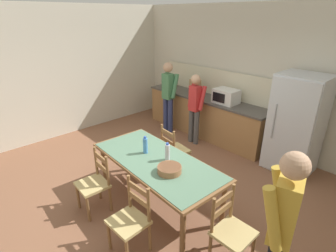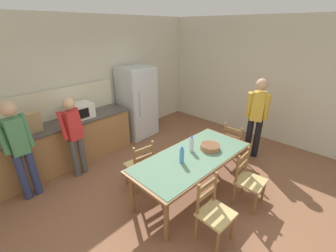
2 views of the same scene
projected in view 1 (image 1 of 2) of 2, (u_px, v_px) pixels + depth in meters
The scene contains 19 objects.
ground_plane at pixel (161, 189), 4.35m from camera, with size 8.32×8.32×0.00m, color brown.
wall_back at pixel (256, 78), 5.44m from camera, with size 6.52×0.12×2.90m, color beige.
wall_left at pixel (66, 72), 5.97m from camera, with size 0.12×5.20×2.90m, color beige.
kitchen_counter at pixel (204, 115), 6.20m from camera, with size 3.17×0.66×0.92m.
counter_splashback at pixel (215, 82), 6.10m from camera, with size 3.13×0.03×0.60m, color beige.
refrigerator at pixel (296, 125), 4.61m from camera, with size 0.80×0.73×1.77m.
microwave at pixel (226, 96), 5.57m from camera, with size 0.50×0.39×0.30m.
paper_bag at pixel (195, 87), 6.14m from camera, with size 0.24×0.16×0.36m, color tan.
dining_table at pixel (157, 164), 3.79m from camera, with size 2.15×1.03×0.75m.
bottle_near_centre at pixel (145, 145), 3.90m from camera, with size 0.07×0.07×0.27m.
bottle_off_centre at pixel (167, 152), 3.71m from camera, with size 0.07×0.07×0.27m.
serving_bowl at pixel (169, 169), 3.44m from camera, with size 0.32×0.32×0.09m.
chair_side_far_left at pixel (174, 150), 4.67m from camera, with size 0.47×0.45×0.91m.
chair_side_near_left at pixel (95, 183), 3.76m from camera, with size 0.44×0.42×0.91m.
chair_head_end at pixel (231, 231), 2.94m from camera, with size 0.40×0.42×0.91m.
chair_side_near_right at pixel (131, 219), 3.10m from camera, with size 0.43×0.42×0.91m.
person_at_sink at pixel (168, 94), 6.16m from camera, with size 0.42×0.29×1.68m.
person_at_counter at pixel (195, 106), 5.60m from camera, with size 0.39×0.27×1.54m.
person_by_table at pixel (280, 229), 2.26m from camera, with size 0.37×0.48×1.73m.
Camera 1 is at (2.71, -2.35, 2.69)m, focal length 28.00 mm.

